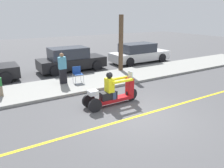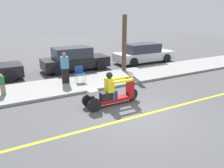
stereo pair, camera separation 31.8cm
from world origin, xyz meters
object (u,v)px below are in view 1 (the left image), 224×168
(tree_trunk, at_px, (121,43))
(spectator_far_back, at_px, (0,86))
(motorcycle_trike, at_px, (112,93))
(parked_car_lot_far, at_px, (71,60))
(parked_car_lot_left, at_px, (139,53))
(folding_chair_curbside, at_px, (77,73))
(spectator_near_curb, at_px, (63,69))

(tree_trunk, bearing_deg, spectator_far_back, -170.26)
(motorcycle_trike, distance_m, parked_car_lot_far, 6.37)
(parked_car_lot_left, bearing_deg, spectator_far_back, -163.16)
(motorcycle_trike, bearing_deg, parked_car_lot_left, 45.04)
(tree_trunk, bearing_deg, motorcycle_trike, -126.93)
(folding_chair_curbside, height_order, tree_trunk, tree_trunk)
(motorcycle_trike, relative_size, spectator_near_curb, 1.53)
(spectator_near_curb, relative_size, folding_chair_curbside, 1.94)
(parked_car_lot_left, xyz_separation_m, tree_trunk, (-2.85, -1.79, 1.14))
(spectator_far_back, relative_size, parked_car_lot_far, 0.22)
(spectator_near_curb, xyz_separation_m, parked_car_lot_left, (6.94, 2.62, -0.20))
(spectator_far_back, distance_m, parked_car_lot_left, 10.35)
(folding_chair_curbside, xyz_separation_m, parked_car_lot_far, (0.79, 3.01, 0.09))
(parked_car_lot_far, distance_m, parked_car_lot_left, 5.42)
(motorcycle_trike, xyz_separation_m, parked_car_lot_far, (0.67, 6.33, 0.21))
(motorcycle_trike, distance_m, tree_trunk, 5.54)
(parked_car_lot_far, bearing_deg, parked_car_lot_left, -2.51)
(motorcycle_trike, height_order, spectator_near_curb, spectator_near_curb)
(parked_car_lot_left, bearing_deg, tree_trunk, -147.89)
(spectator_far_back, height_order, parked_car_lot_far, parked_car_lot_far)
(folding_chair_curbside, relative_size, parked_car_lot_left, 0.17)
(spectator_near_curb, bearing_deg, motorcycle_trike, -76.20)
(motorcycle_trike, xyz_separation_m, spectator_near_curb, (-0.85, 3.47, 0.38))
(motorcycle_trike, relative_size, parked_car_lot_left, 0.52)
(motorcycle_trike, distance_m, parked_car_lot_left, 8.61)
(folding_chair_curbside, relative_size, parked_car_lot_far, 0.19)
(motorcycle_trike, distance_m, spectator_near_curb, 3.59)
(motorcycle_trike, height_order, tree_trunk, tree_trunk)
(motorcycle_trike, xyz_separation_m, parked_car_lot_left, (6.08, 6.09, 0.18))
(parked_car_lot_far, bearing_deg, folding_chair_curbside, -104.72)
(spectator_far_back, bearing_deg, spectator_near_curb, 7.22)
(folding_chair_curbside, bearing_deg, spectator_far_back, -176.43)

